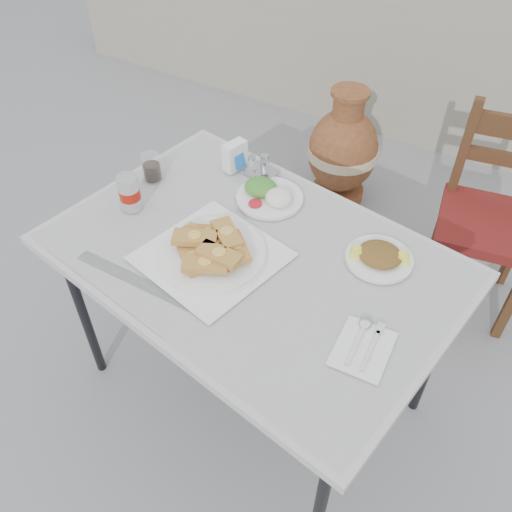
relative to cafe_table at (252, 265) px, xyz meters
The scene contains 13 objects.
ground 0.79m from the cafe_table, 77.08° to the right, with size 80.00×80.00×0.00m, color slate.
cafe_table is the anchor object (origin of this frame).
pide_plate 0.17m from the cafe_table, 142.97° to the right, with size 0.50×0.50×0.09m.
salad_rice_plate 0.31m from the cafe_table, 108.24° to the left, with size 0.26×0.26×0.06m.
salad_chopped_plate 0.44m from the cafe_table, 25.96° to the left, with size 0.23×0.23×0.05m.
soda_can 0.53m from the cafe_table, behind, with size 0.08×0.08×0.14m.
cola_glass 0.59m from the cafe_table, 163.05° to the left, with size 0.08×0.08×0.11m.
napkin_holder 0.51m from the cafe_table, 128.43° to the left, with size 0.08×0.11×0.12m.
condiment_caddy 0.47m from the cafe_table, 116.07° to the left, with size 0.13×0.11×0.09m.
cutlery_napkin 0.51m from the cafe_table, 18.99° to the right, with size 0.17×0.22×0.01m.
chair 1.26m from the cafe_table, 58.07° to the left, with size 0.51×0.51×1.00m.
terracotta_urn 1.53m from the cafe_table, 99.39° to the left, with size 0.42×0.42×0.72m.
back_wall 2.39m from the cafe_table, 89.35° to the left, with size 6.00×0.25×1.20m, color gray.
Camera 1 is at (0.65, -1.02, 2.13)m, focal length 38.00 mm.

